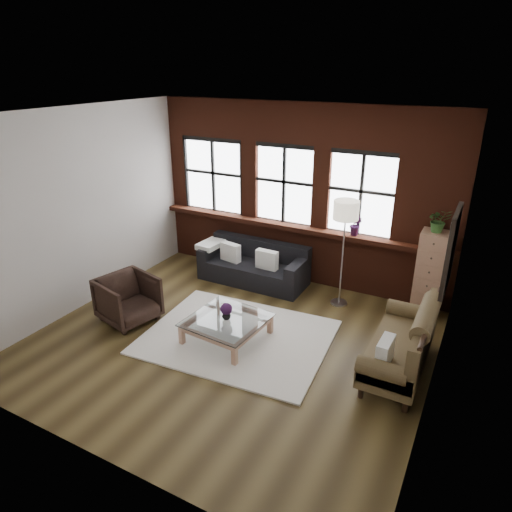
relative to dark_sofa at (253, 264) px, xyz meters
The scene contains 26 objects.
floor 2.04m from the dark_sofa, 71.23° to the right, with size 5.50×5.50×0.00m, color #3D2E16.
ceiling 3.48m from the dark_sofa, 71.23° to the right, with size 5.50×5.50×0.00m, color white.
wall_back 1.52m from the dark_sofa, 42.90° to the left, with size 5.50×5.50×0.00m, color beige.
wall_front 4.62m from the dark_sofa, 81.65° to the right, with size 5.50×5.50×0.00m, color beige.
wall_left 3.10m from the dark_sofa, 137.92° to the right, with size 5.00×5.00×0.00m, color beige.
wall_right 4.08m from the dark_sofa, 29.23° to the right, with size 5.00×5.00×0.00m, color beige.
brick_backwall 1.50m from the dark_sofa, 39.90° to the left, with size 5.50×0.12×3.20m, color #4D1F12, non-canonical shape.
sill_ledge 1.04m from the dark_sofa, 34.87° to the left, with size 5.50×0.30×0.08m, color #4D1F12.
window_left 1.89m from the dark_sofa, 154.52° to the left, with size 1.38×0.10×1.50m, color black, non-canonical shape.
window_mid 1.54m from the dark_sofa, 57.85° to the left, with size 1.38×0.10×1.50m, color black, non-canonical shape.
window_right 2.30m from the dark_sofa, 17.49° to the left, with size 1.38×0.10×1.50m, color black, non-canonical shape.
wall_poster 4.01m from the dark_sofa, 25.43° to the right, with size 0.05×0.74×0.94m, color black, non-canonical shape.
shag_rug 1.95m from the dark_sofa, 68.86° to the right, with size 2.65×2.08×0.03m, color white.
dark_sofa is the anchor object (origin of this frame).
pillow_a 0.47m from the dark_sofa, 166.73° to the right, with size 0.40×0.14×0.34m, color white.
pillow_b 0.39m from the dark_sofa, 16.87° to the right, with size 0.40×0.14×0.34m, color white.
vintage_settee 3.29m from the dark_sofa, 26.36° to the right, with size 0.79×1.77×0.94m, color brown, non-canonical shape.
pillow_settee 3.50m from the dark_sofa, 34.91° to the right, with size 0.14×0.38×0.34m, color white.
armchair 2.39m from the dark_sofa, 116.56° to the right, with size 0.79×0.81×0.74m, color black.
coffee_table 1.99m from the dark_sofa, 73.09° to the right, with size 1.05×1.05×0.35m, color #A9785C, non-canonical shape.
vase 1.98m from the dark_sofa, 73.09° to the right, with size 0.13×0.13×0.14m, color #B2B2B2.
flowers 1.99m from the dark_sofa, 73.09° to the right, with size 0.18×0.18×0.18m, color #3D1846.
drawer_chest 3.06m from the dark_sofa, ahead, with size 0.43×0.43×1.40m, color #A9785C.
potted_plant_top 3.28m from the dark_sofa, ahead, with size 0.33×0.29×0.37m, color #2D5923.
floor_lamp 1.80m from the dark_sofa, ahead, with size 0.40×0.40×1.96m, color #A5A5A8, non-canonical shape.
sill_plant 2.00m from the dark_sofa, 13.63° to the left, with size 0.21×0.17×0.38m, color #3D1846.
Camera 1 is at (3.00, -4.87, 3.77)m, focal length 32.00 mm.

